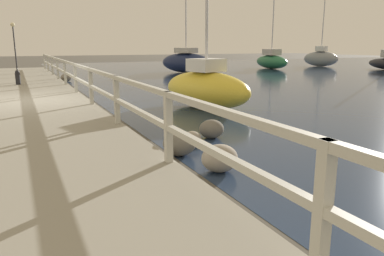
% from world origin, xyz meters
% --- Properties ---
extents(ground_plane, '(120.00, 120.00, 0.00)m').
position_xyz_m(ground_plane, '(0.00, 0.00, 0.00)').
color(ground_plane, '#4C473D').
extents(dock_walkway, '(3.28, 36.00, 0.28)m').
position_xyz_m(dock_walkway, '(0.00, 0.00, 0.14)').
color(dock_walkway, gray).
rests_on(dock_walkway, ground).
extents(railing, '(0.10, 32.50, 1.01)m').
position_xyz_m(railing, '(1.54, -0.00, 0.96)').
color(railing, beige).
rests_on(railing, dock_walkway).
extents(boulder_mid_strip, '(0.57, 0.51, 0.43)m').
position_xyz_m(boulder_mid_strip, '(2.38, -7.35, 0.21)').
color(boulder_mid_strip, gray).
rests_on(boulder_mid_strip, ground).
extents(boulder_water_edge, '(0.36, 0.33, 0.27)m').
position_xyz_m(boulder_water_edge, '(2.65, -5.76, 0.14)').
color(boulder_water_edge, gray).
rests_on(boulder_water_edge, ground).
extents(boulder_downstream, '(0.57, 0.51, 0.42)m').
position_xyz_m(boulder_downstream, '(2.08, 8.85, 0.21)').
color(boulder_downstream, slate).
rests_on(boulder_downstream, ground).
extents(boulder_far_strip, '(0.59, 0.53, 0.44)m').
position_xyz_m(boulder_far_strip, '(2.16, -6.30, 0.22)').
color(boulder_far_strip, '#666056').
rests_on(boulder_far_strip, ground).
extents(boulder_upstream, '(0.52, 0.47, 0.39)m').
position_xyz_m(boulder_upstream, '(3.25, -5.43, 0.20)').
color(boulder_upstream, '#666056').
rests_on(boulder_upstream, ground).
extents(mooring_bollard, '(0.19, 0.19, 0.60)m').
position_xyz_m(mooring_bollard, '(-0.28, 5.23, 0.58)').
color(mooring_bollard, black).
rests_on(mooring_bollard, dock_walkway).
extents(dock_lamp, '(0.24, 0.24, 2.85)m').
position_xyz_m(dock_lamp, '(-0.25, 11.51, 2.31)').
color(dock_lamp, '#2D2D33').
rests_on(dock_lamp, dock_walkway).
extents(sailboat_gray, '(2.30, 3.38, 7.26)m').
position_xyz_m(sailboat_gray, '(24.78, 14.08, 0.76)').
color(sailboat_gray, gray).
rests_on(sailboat_gray, water_surface).
extents(sailboat_yellow, '(2.25, 3.61, 4.85)m').
position_xyz_m(sailboat_yellow, '(4.91, -1.95, 0.62)').
color(sailboat_yellow, gold).
rests_on(sailboat_yellow, water_surface).
extents(sailboat_green, '(1.78, 4.48, 6.94)m').
position_xyz_m(sailboat_green, '(18.67, 13.20, 0.65)').
color(sailboat_green, '#236B42').
rests_on(sailboat_green, water_surface).
extents(sailboat_navy, '(3.04, 4.65, 6.88)m').
position_xyz_m(sailboat_navy, '(10.39, 11.78, 0.75)').
color(sailboat_navy, '#192347').
rests_on(sailboat_navy, water_surface).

